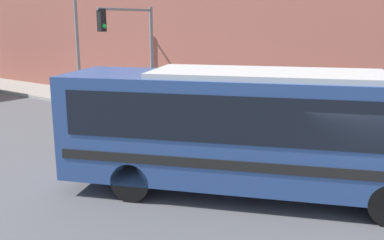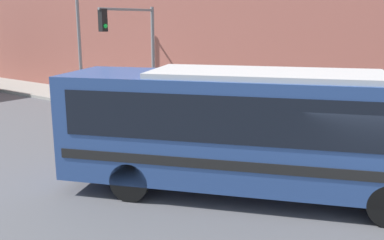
% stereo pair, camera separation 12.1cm
% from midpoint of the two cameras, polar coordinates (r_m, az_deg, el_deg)
% --- Properties ---
extents(ground_plane, '(120.00, 120.00, 0.00)m').
position_cam_midpoint_polar(ground_plane, '(11.11, 19.98, -11.11)').
color(ground_plane, '#515156').
extents(sidewalk, '(3.20, 70.00, 0.16)m').
position_cam_midpoint_polar(sidewalk, '(27.98, -18.54, 3.51)').
color(sidewalk, gray).
rests_on(sidewalk, ground_plane).
extents(city_bus, '(6.41, 10.46, 3.21)m').
position_cam_midpoint_polar(city_bus, '(10.87, 9.42, -0.66)').
color(city_bus, '#2D4C8C').
rests_on(city_bus, ground_plane).
extents(fire_hydrant, '(0.23, 0.31, 0.78)m').
position_cam_midpoint_polar(fire_hydrant, '(16.79, 11.99, -0.47)').
color(fire_hydrant, gold).
rests_on(fire_hydrant, sidewalk).
extents(traffic_light_pole, '(3.28, 0.35, 4.86)m').
position_cam_midpoint_polar(traffic_light_pole, '(19.34, -7.95, 10.36)').
color(traffic_light_pole, slate).
rests_on(traffic_light_pole, sidewalk).
extents(parking_meter, '(0.14, 0.14, 1.18)m').
position_cam_midpoint_polar(parking_meter, '(18.56, 1.13, 2.42)').
color(parking_meter, slate).
rests_on(parking_meter, sidewalk).
extents(street_lamp, '(2.66, 0.28, 7.30)m').
position_cam_midpoint_polar(street_lamp, '(23.94, -16.02, 12.83)').
color(street_lamp, slate).
rests_on(street_lamp, sidewalk).
extents(pedestrian_near_corner, '(0.34, 0.34, 1.77)m').
position_cam_midpoint_polar(pedestrian_near_corner, '(20.58, -2.53, 3.74)').
color(pedestrian_near_corner, slate).
rests_on(pedestrian_near_corner, sidewalk).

